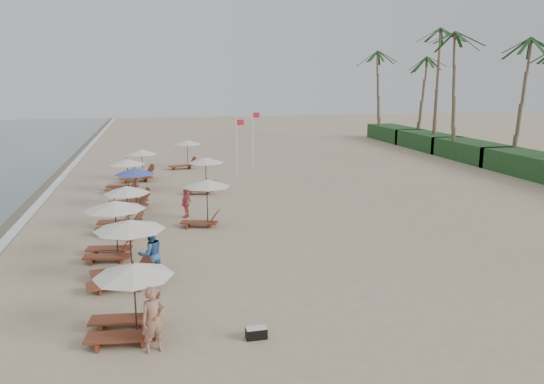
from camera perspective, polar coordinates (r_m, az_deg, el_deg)
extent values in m
plane|color=tan|center=(19.79, 1.85, -8.17)|extent=(160.00, 160.00, 0.00)
cube|color=white|center=(29.50, -25.11, -2.46)|extent=(0.50, 140.00, 0.02)
cube|color=#193D1C|center=(42.48, 26.41, 2.69)|extent=(3.20, 8.00, 1.60)
cube|color=#193D1C|center=(48.45, 20.86, 4.19)|extent=(3.20, 8.00, 1.60)
cube|color=#193D1C|center=(54.79, 16.55, 5.33)|extent=(3.20, 8.00, 1.60)
cube|color=#193D1C|center=(61.40, 13.14, 6.20)|extent=(3.20, 8.00, 1.60)
cylinder|color=brown|center=(45.38, 25.01, 8.57)|extent=(0.36, 0.36, 9.80)
cylinder|color=brown|center=(48.60, 19.59, 9.64)|extent=(0.36, 0.36, 10.60)
cylinder|color=brown|center=(53.51, 17.45, 10.39)|extent=(0.36, 0.36, 11.40)
cylinder|color=brown|center=(58.53, 15.58, 9.43)|extent=(0.36, 0.36, 9.00)
cylinder|color=brown|center=(62.38, 11.84, 10.13)|extent=(0.36, 0.36, 9.80)
cylinder|color=black|center=(15.00, -14.63, -11.38)|extent=(0.05, 0.05, 1.98)
cone|color=silver|center=(14.67, -14.82, -8.19)|extent=(2.18, 2.18, 0.35)
cylinder|color=black|center=(18.62, -15.06, -6.39)|extent=(0.05, 0.05, 2.18)
cone|color=silver|center=(18.34, -15.23, -3.46)|extent=(2.41, 2.41, 0.35)
cylinder|color=black|center=(21.37, -16.54, -4.01)|extent=(0.05, 0.05, 2.22)
cone|color=silver|center=(21.12, -16.70, -1.38)|extent=(2.35, 2.35, 0.35)
cylinder|color=black|center=(25.11, -15.40, -1.78)|extent=(0.05, 0.05, 2.02)
cone|color=silver|center=(24.91, -15.52, 0.25)|extent=(2.13, 2.13, 0.35)
cylinder|color=black|center=(29.35, -14.60, 0.36)|extent=(0.05, 0.05, 2.13)
cone|color=#3C4DB3|center=(29.17, -14.70, 2.22)|extent=(2.16, 2.16, 0.35)
cylinder|color=black|center=(33.66, -15.38, 1.68)|extent=(0.05, 0.05, 1.99)
cone|color=silver|center=(33.51, -15.46, 3.19)|extent=(2.25, 2.25, 0.35)
cylinder|color=black|center=(37.26, -13.90, 2.82)|extent=(0.05, 0.05, 2.09)
cone|color=silver|center=(37.13, -13.98, 4.26)|extent=(2.09, 2.09, 0.35)
cylinder|color=black|center=(25.26, -7.05, -1.20)|extent=(0.05, 0.05, 2.15)
cone|color=silver|center=(25.05, -7.10, 0.97)|extent=(2.24, 2.24, 0.35)
cylinder|color=black|center=(32.39, -7.19, 1.77)|extent=(0.05, 0.05, 2.15)
cone|color=silver|center=(32.23, -7.23, 3.47)|extent=(2.24, 2.24, 0.35)
cylinder|color=black|center=(41.71, -9.16, 4.04)|extent=(0.05, 0.05, 2.15)
cone|color=silver|center=(41.59, -9.21, 5.37)|extent=(2.24, 2.24, 0.35)
imported|color=#9D6C55|center=(14.09, -12.74, -13.40)|extent=(0.73, 0.59, 1.75)
imported|color=#315F94|center=(18.82, -13.01, -6.56)|extent=(1.11, 1.00, 1.88)
imported|color=#855D44|center=(23.44, -15.12, -3.33)|extent=(1.13, 1.12, 1.57)
imported|color=#D55561|center=(26.82, -9.31, -1.20)|extent=(0.77, 0.93, 1.49)
cube|color=black|center=(14.71, -1.71, -15.10)|extent=(0.58, 0.30, 0.29)
cube|color=silver|center=(14.64, -1.72, -14.57)|extent=(0.56, 0.27, 0.04)
cylinder|color=silver|center=(37.62, -3.88, 4.91)|extent=(0.08, 0.08, 4.26)
cube|color=#B5212E|center=(37.49, -3.49, 7.55)|extent=(0.55, 0.02, 0.40)
cylinder|color=silver|center=(40.86, -2.12, 5.72)|extent=(0.08, 0.08, 4.55)
cube|color=#B5212E|center=(40.75, -1.75, 8.35)|extent=(0.55, 0.02, 0.40)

